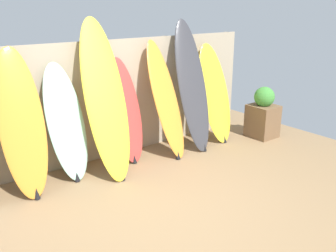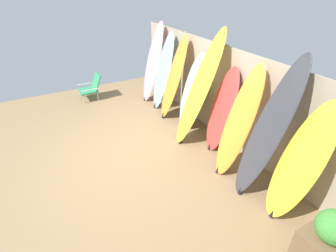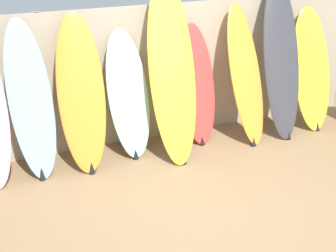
# 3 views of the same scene
# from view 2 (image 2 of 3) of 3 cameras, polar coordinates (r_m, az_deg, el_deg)

# --- Properties ---
(ground) EXTENTS (7.68, 7.68, 0.00)m
(ground) POSITION_cam_2_polar(r_m,az_deg,el_deg) (4.83, -8.91, -7.14)
(ground) COLOR #8E704C
(fence_back) EXTENTS (6.08, 0.11, 1.80)m
(fence_back) POSITION_cam_2_polar(r_m,az_deg,el_deg) (5.25, 11.32, 7.22)
(fence_back) COLOR tan
(fence_back) RESTS_ON ground
(surfboard_pink_0) EXTENTS (0.58, 0.66, 1.95)m
(surfboard_pink_0) POSITION_cam_2_polar(r_m,az_deg,el_deg) (6.75, -3.32, 13.50)
(surfboard_pink_0) COLOR pink
(surfboard_pink_0) RESTS_ON ground
(surfboard_skyblue_1) EXTENTS (0.55, 0.60, 1.80)m
(surfboard_skyblue_1) POSITION_cam_2_polar(r_m,az_deg,el_deg) (6.34, -1.07, 11.68)
(surfboard_skyblue_1) COLOR #8CB7D6
(surfboard_skyblue_1) RESTS_ON ground
(surfboard_orange_2) EXTENTS (0.61, 0.69, 1.83)m
(surfboard_orange_2) POSITION_cam_2_polar(r_m,az_deg,el_deg) (5.84, 1.24, 10.27)
(surfboard_orange_2) COLOR orange
(surfboard_orange_2) RESTS_ON ground
(surfboard_seafoam_3) EXTENTS (0.58, 0.58, 1.58)m
(surfboard_seafoam_3) POSITION_cam_2_polar(r_m,az_deg,el_deg) (5.47, 5.27, 7.28)
(surfboard_seafoam_3) COLOR #9ED6BC
(surfboard_seafoam_3) RESTS_ON ground
(surfboard_yellow_4) EXTENTS (0.67, 0.96, 2.15)m
(surfboard_yellow_4) POSITION_cam_2_polar(r_m,az_deg,el_deg) (4.88, 6.81, 7.89)
(surfboard_yellow_4) COLOR yellow
(surfboard_yellow_4) RESTS_ON ground
(surfboard_red_5) EXTENTS (0.55, 0.51, 1.56)m
(surfboard_red_5) POSITION_cam_2_polar(r_m,az_deg,el_deg) (4.80, 11.63, 3.20)
(surfboard_red_5) COLOR #D13D38
(surfboard_red_5) RESTS_ON ground
(surfboard_orange_6) EXTENTS (0.55, 0.79, 1.79)m
(surfboard_orange_6) POSITION_cam_2_polar(r_m,az_deg,el_deg) (4.24, 15.20, 0.76)
(surfboard_orange_6) COLOR orange
(surfboard_orange_6) RESTS_ON ground
(surfboard_charcoal_7) EXTENTS (0.61, 0.86, 2.08)m
(surfboard_charcoal_7) POSITION_cam_2_polar(r_m,az_deg,el_deg) (3.87, 21.11, -0.82)
(surfboard_charcoal_7) COLOR #38383D
(surfboard_charcoal_7) RESTS_ON ground
(surfboard_yellow_8) EXTENTS (0.62, 0.71, 1.66)m
(surfboard_yellow_8) POSITION_cam_2_polar(r_m,az_deg,el_deg) (3.74, 26.84, -7.30)
(surfboard_yellow_8) COLOR yellow
(surfboard_yellow_8) RESTS_ON ground
(beach_chair) EXTENTS (0.50, 0.56, 0.65)m
(beach_chair) POSITION_cam_2_polar(r_m,az_deg,el_deg) (7.26, -16.26, 8.24)
(beach_chair) COLOR silver
(beach_chair) RESTS_ON ground
(planter_box) EXTENTS (0.45, 0.48, 0.91)m
(planter_box) POSITION_cam_2_polar(r_m,az_deg,el_deg) (3.45, 30.94, -21.79)
(planter_box) COLOR brown
(planter_box) RESTS_ON ground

